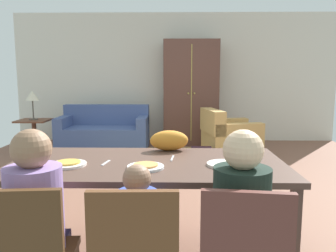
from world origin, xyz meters
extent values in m
cube|color=brown|center=(0.00, 0.46, -0.01)|extent=(6.81, 6.12, 0.02)
cube|color=beige|center=(0.00, 3.57, 1.35)|extent=(6.81, 0.10, 2.70)
cube|color=#4E372D|center=(-0.21, -1.40, 0.74)|extent=(1.99, 0.98, 0.04)
cube|color=#4E372D|center=(0.73, -1.83, 0.36)|extent=(0.06, 0.06, 0.72)
cube|color=#4E372D|center=(-1.14, -0.97, 0.36)|extent=(0.06, 0.06, 0.72)
cube|color=#4E372D|center=(0.73, -0.97, 0.36)|extent=(0.06, 0.06, 0.72)
cylinder|color=white|center=(-0.75, -1.52, 0.77)|extent=(0.25, 0.25, 0.02)
cylinder|color=gold|center=(-0.75, -1.52, 0.78)|extent=(0.17, 0.17, 0.01)
cylinder|color=silver|center=(-0.21, -1.58, 0.77)|extent=(0.25, 0.25, 0.02)
cylinder|color=#E0934C|center=(-0.21, -1.58, 0.78)|extent=(0.17, 0.17, 0.01)
cylinder|color=silver|center=(0.34, -1.50, 0.77)|extent=(0.25, 0.25, 0.02)
cylinder|color=silver|center=(0.51, -1.22, 0.76)|extent=(0.06, 0.06, 0.01)
cylinder|color=silver|center=(0.51, -1.22, 0.81)|extent=(0.01, 0.01, 0.09)
cone|color=silver|center=(0.51, -1.22, 0.90)|extent=(0.07, 0.07, 0.09)
cube|color=silver|center=(-0.50, -1.45, 0.76)|extent=(0.04, 0.15, 0.01)
cube|color=silver|center=(-0.03, -1.30, 0.76)|extent=(0.03, 0.17, 0.01)
cube|color=#4C2F18|center=(-0.74, -2.36, 0.66)|extent=(0.42, 0.08, 0.42)
cylinder|color=#9574B6|center=(-0.75, -2.11, 0.68)|extent=(0.30, 0.30, 0.46)
sphere|color=#926A4E|center=(-0.75, -2.11, 1.00)|extent=(0.21, 0.21, 0.21)
cube|color=brown|center=(-0.20, -2.36, 0.66)|extent=(0.42, 0.05, 0.42)
cylinder|color=#3A4EAC|center=(-0.21, -2.11, 0.62)|extent=(0.22, 0.22, 0.33)
sphere|color=#976D53|center=(-0.21, -2.11, 0.85)|extent=(0.15, 0.15, 0.15)
cube|color=brown|center=(0.32, -2.36, 0.66)|extent=(0.42, 0.09, 0.42)
cylinder|color=black|center=(0.34, -2.11, 0.68)|extent=(0.30, 0.30, 0.46)
sphere|color=beige|center=(0.34, -2.11, 1.00)|extent=(0.21, 0.21, 0.21)
ellipsoid|color=orange|center=(-0.06, -1.01, 0.84)|extent=(0.33, 0.19, 0.17)
cube|color=tan|center=(-0.19, 1.83, 0.00)|extent=(2.60, 1.80, 0.01)
cube|color=#435589|center=(-1.38, 2.63, 0.21)|extent=(1.69, 0.84, 0.42)
cube|color=#435589|center=(-1.38, 2.97, 0.62)|extent=(1.69, 0.20, 0.40)
cube|color=#435589|center=(-2.13, 2.63, 0.52)|extent=(0.18, 0.84, 0.20)
cube|color=#435589|center=(-0.62, 2.63, 0.52)|extent=(0.18, 0.84, 0.20)
cube|color=tan|center=(0.97, 2.03, 0.21)|extent=(0.99, 1.00, 0.42)
cube|color=tan|center=(0.64, 1.97, 0.62)|extent=(0.36, 0.87, 0.40)
cube|color=tan|center=(1.04, 1.71, 0.52)|extent=(0.86, 0.34, 0.20)
cube|color=tan|center=(0.90, 2.36, 0.52)|extent=(0.86, 0.34, 0.20)
cube|color=brown|center=(0.32, 3.18, 1.05)|extent=(1.10, 0.56, 2.10)
cube|color=#B19D45|center=(0.32, 2.89, 1.05)|extent=(0.02, 0.01, 1.89)
sphere|color=#B19D45|center=(0.26, 2.89, 1.05)|extent=(0.04, 0.04, 0.04)
sphere|color=#B19D45|center=(0.38, 2.89, 1.05)|extent=(0.04, 0.04, 0.04)
cube|color=brown|center=(-2.64, 2.43, 0.56)|extent=(0.56, 0.56, 0.03)
cylinder|color=brown|center=(-2.64, 2.43, 0.27)|extent=(0.08, 0.08, 0.55)
cylinder|color=brown|center=(-2.64, 2.43, 0.01)|extent=(0.36, 0.36, 0.03)
cylinder|color=#50483F|center=(-2.64, 2.43, 0.59)|extent=(0.16, 0.16, 0.02)
cylinder|color=#50483F|center=(-2.64, 2.43, 0.77)|extent=(0.02, 0.02, 0.34)
cone|color=beige|center=(-2.64, 2.43, 1.03)|extent=(0.26, 0.26, 0.18)
cube|color=#301827|center=(0.42, 1.53, 0.13)|extent=(0.32, 0.16, 0.26)
camera|label=1|loc=(-0.01, -3.82, 1.37)|focal=36.48mm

